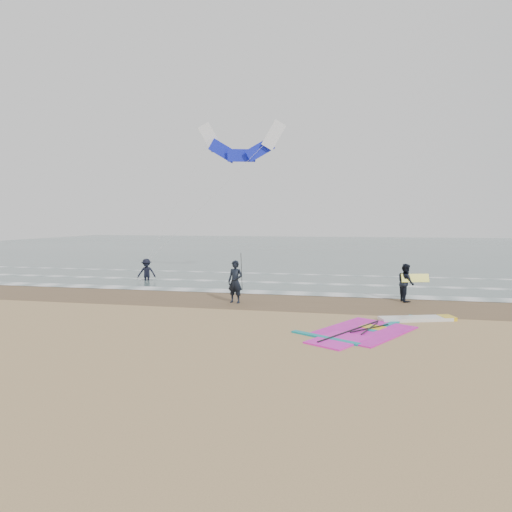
% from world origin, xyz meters
% --- Properties ---
extents(ground, '(120.00, 120.00, 0.00)m').
position_xyz_m(ground, '(0.00, 0.00, 0.00)').
color(ground, tan).
rests_on(ground, ground).
extents(sea_water, '(120.00, 80.00, 0.02)m').
position_xyz_m(sea_water, '(0.00, 48.00, 0.01)').
color(sea_water, '#47605E').
rests_on(sea_water, ground).
extents(wet_sand_band, '(120.00, 5.00, 0.01)m').
position_xyz_m(wet_sand_band, '(0.00, 6.00, 0.00)').
color(wet_sand_band, brown).
rests_on(wet_sand_band, ground).
extents(foam_waterline, '(120.00, 9.15, 0.02)m').
position_xyz_m(foam_waterline, '(0.00, 10.44, 0.03)').
color(foam_waterline, white).
rests_on(foam_waterline, ground).
extents(windsurf_rig, '(5.94, 5.62, 0.14)m').
position_xyz_m(windsurf_rig, '(3.81, 1.28, 0.04)').
color(windsurf_rig, white).
rests_on(windsurf_rig, ground).
extents(person_standing, '(0.81, 0.62, 1.98)m').
position_xyz_m(person_standing, '(-2.45, 5.04, 0.99)').
color(person_standing, black).
rests_on(person_standing, ground).
extents(person_walking, '(0.88, 1.02, 1.79)m').
position_xyz_m(person_walking, '(5.29, 7.07, 0.90)').
color(person_walking, black).
rests_on(person_walking, ground).
extents(person_wading, '(1.26, 0.91, 1.75)m').
position_xyz_m(person_wading, '(-9.82, 11.23, 0.88)').
color(person_wading, black).
rests_on(person_wading, ground).
extents(held_pole, '(0.17, 0.86, 1.82)m').
position_xyz_m(held_pole, '(-2.15, 5.04, 1.45)').
color(held_pole, black).
rests_on(held_pole, ground).
extents(carried_kiteboard, '(1.30, 0.51, 0.39)m').
position_xyz_m(carried_kiteboard, '(5.69, 6.97, 1.14)').
color(carried_kiteboard, yellow).
rests_on(carried_kiteboard, ground).
extents(surf_kite, '(8.35, 3.41, 9.12)m').
position_xyz_m(surf_kite, '(-4.44, 14.27, 8.65)').
color(surf_kite, white).
rests_on(surf_kite, ground).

